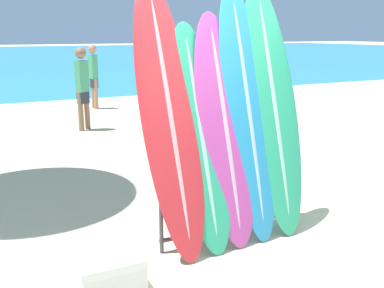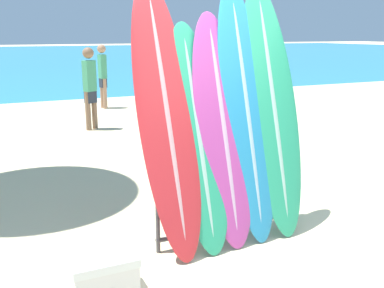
{
  "view_description": "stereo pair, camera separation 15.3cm",
  "coord_description": "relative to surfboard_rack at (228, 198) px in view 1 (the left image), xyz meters",
  "views": [
    {
      "loc": [
        -2.54,
        -2.97,
        2.01
      ],
      "look_at": [
        -0.35,
        1.4,
        0.8
      ],
      "focal_mm": 42.0,
      "sensor_mm": 36.0,
      "label": 1
    },
    {
      "loc": [
        -2.4,
        -3.04,
        2.01
      ],
      "look_at": [
        -0.35,
        1.4,
        0.8
      ],
      "focal_mm": 42.0,
      "sensor_mm": 36.0,
      "label": 2
    }
  ],
  "objects": [
    {
      "name": "surfboard_slot_2",
      "position": [
        -0.0,
        0.08,
        0.69
      ],
      "size": [
        0.56,
        0.78,
        2.23
      ],
      "color": "#B23D8E",
      "rests_on": "ground_plane"
    },
    {
      "name": "ground_plane",
      "position": [
        0.35,
        -0.6,
        -0.43
      ],
      "size": [
        160.0,
        160.0,
        0.0
      ],
      "primitive_type": "plane",
      "color": "beige"
    },
    {
      "name": "person_mid_beach",
      "position": [
        -0.05,
        5.8,
        0.51
      ],
      "size": [
        0.3,
        0.26,
        1.72
      ],
      "rotation": [
        0.0,
        0.0,
        0.52
      ],
      "color": "#846047",
      "rests_on": "ground_plane"
    },
    {
      "name": "person_near_water",
      "position": [
        0.87,
        8.44,
        0.51
      ],
      "size": [
        0.23,
        0.29,
        1.71
      ],
      "rotation": [
        0.0,
        0.0,
        1.72
      ],
      "color": "#A87A5B",
      "rests_on": "ground_plane"
    },
    {
      "name": "cooler_box",
      "position": [
        -1.37,
        -0.52,
        -0.24
      ],
      "size": [
        0.5,
        0.4,
        0.37
      ],
      "color": "silver",
      "rests_on": "ground_plane"
    },
    {
      "name": "surfboard_slot_4",
      "position": [
        0.59,
        0.12,
        0.84
      ],
      "size": [
        0.58,
        0.84,
        2.53
      ],
      "color": "#289E70",
      "rests_on": "ground_plane"
    },
    {
      "name": "surfboard_rack",
      "position": [
        0.0,
        0.0,
        0.0
      ],
      "size": [
        1.48,
        0.04,
        0.78
      ],
      "color": "#47474C",
      "rests_on": "ground_plane"
    },
    {
      "name": "surfboard_slot_1",
      "position": [
        -0.27,
        0.08,
        0.64
      ],
      "size": [
        0.53,
        0.82,
        2.13
      ],
      "color": "#289E70",
      "rests_on": "ground_plane"
    },
    {
      "name": "surfboard_slot_0",
      "position": [
        -0.56,
        0.15,
        0.84
      ],
      "size": [
        0.56,
        1.03,
        2.53
      ],
      "color": "red",
      "rests_on": "ground_plane"
    },
    {
      "name": "surfboard_slot_3",
      "position": [
        0.27,
        0.11,
        0.83
      ],
      "size": [
        0.53,
        0.83,
        2.5
      ],
      "color": "teal",
      "rests_on": "ground_plane"
    }
  ]
}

